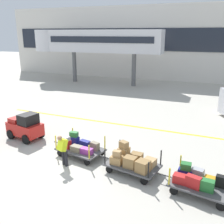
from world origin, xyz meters
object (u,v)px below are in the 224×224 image
Objects in this scene: baggage_cart_middle at (132,161)px; baggage_cart_tail at (199,181)px; baggage_handler at (63,149)px; baggage_tug at (25,127)px; baggage_cart_lead at (79,147)px.

baggage_cart_tail is at bearing -10.94° from baggage_cart_middle.
baggage_cart_middle is 3.24m from baggage_handler.
baggage_tug reaches higher than baggage_cart_middle.
baggage_cart_lead is 3.05m from baggage_cart_middle.
baggage_cart_lead is 5.98m from baggage_cart_tail.
baggage_cart_middle is at bearing 10.64° from baggage_handler.
baggage_tug reaches higher than baggage_handler.
baggage_handler reaches higher than baggage_cart_tail.
baggage_cart_tail is (5.87, -1.16, 0.01)m from baggage_cart_lead.
baggage_tug is at bearing 168.65° from baggage_cart_tail.
baggage_tug is 10.07m from baggage_cart_tail.
baggage_cart_tail is at bearing -11.35° from baggage_tug.
baggage_handler is at bearing -179.62° from baggage_cart_tail.
baggage_handler is (-6.05, -0.04, 0.35)m from baggage_cart_tail.
baggage_cart_tail is at bearing 0.38° from baggage_handler.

